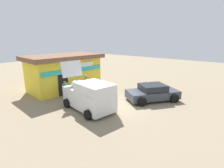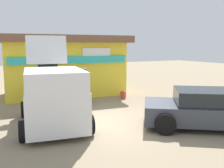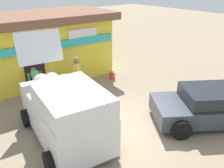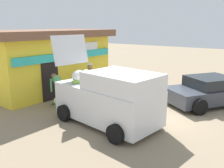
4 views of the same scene
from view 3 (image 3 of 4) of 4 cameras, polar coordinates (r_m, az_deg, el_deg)
name	(u,v)px [view 3 (image 3 of 4)]	position (r m, az deg, el deg)	size (l,w,h in m)	color
ground_plane	(124,123)	(8.97, 2.82, -9.08)	(60.00, 60.00, 0.00)	gray
storefront_bar	(45,45)	(13.00, -15.47, 8.75)	(7.17, 4.34, 3.25)	yellow
delivery_van	(65,111)	(7.85, -10.92, -6.26)	(2.62, 4.37, 3.13)	silver
parked_sedan	(209,106)	(9.48, 21.72, -4.78)	(4.30, 3.77, 1.27)	#383D47
vendor_standing	(77,72)	(10.92, -8.18, 2.70)	(0.52, 0.46, 1.70)	navy
customer_bending	(37,82)	(10.49, -17.01, 0.39)	(0.57, 0.81, 1.42)	#4C4C51
unloaded_banana_pile	(40,96)	(10.88, -16.50, -2.79)	(0.61, 0.92, 0.38)	silver
paint_bucket	(112,76)	(12.59, 0.05, 1.99)	(0.29, 0.29, 0.37)	#BF3F33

